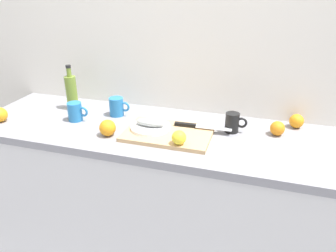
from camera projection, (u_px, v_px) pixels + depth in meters
The scene contains 15 objects.
back_wall at pixel (177, 49), 1.80m from camera, with size 3.20×0.05×2.50m, color white.
kitchen_counter at pixel (160, 201), 1.85m from camera, with size 2.00×0.60×0.90m.
cutting_board at pixel (168, 133), 1.61m from camera, with size 0.43×0.28×0.02m, color tan.
white_plate at pixel (150, 127), 1.63m from camera, with size 0.20×0.20×0.01m, color white.
fish_fillet at pixel (150, 122), 1.62m from camera, with size 0.15×0.06×0.04m, color #999E99.
chef_knife at pixel (196, 126), 1.64m from camera, with size 0.29×0.04×0.02m.
lemon_0 at pixel (179, 138), 1.47m from camera, with size 0.07×0.07×0.07m, color yellow.
olive_oil_bottle at pixel (71, 92), 1.88m from camera, with size 0.06×0.06×0.26m.
coffee_mug_0 at pixel (75, 112), 1.75m from camera, with size 0.12×0.08×0.10m.
coffee_mug_1 at pixel (233, 123), 1.63m from camera, with size 0.11×0.07×0.10m.
coffee_mug_2 at pixel (117, 107), 1.82m from camera, with size 0.12×0.08×0.10m.
orange_0 at pixel (108, 128), 1.59m from camera, with size 0.08×0.08×0.08m, color orange.
orange_1 at pixel (297, 121), 1.68m from camera, with size 0.07×0.07×0.07m, color orange.
orange_2 at pixel (0, 115), 1.74m from camera, with size 0.08×0.08×0.08m, color orange.
orange_3 at pixel (277, 128), 1.60m from camera, with size 0.07×0.07×0.07m, color orange.
Camera 1 is at (0.47, -1.42, 1.62)m, focal length 34.70 mm.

